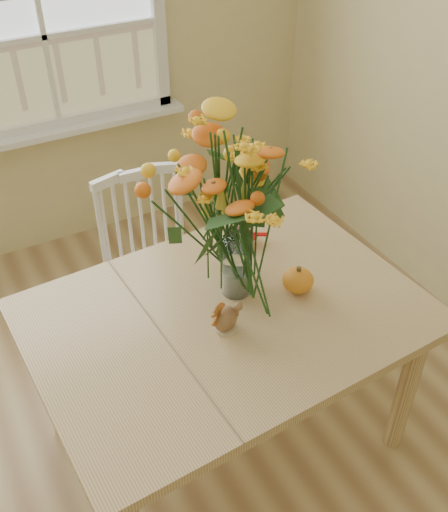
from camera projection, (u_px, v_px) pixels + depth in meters
dining_table at (227, 331)px, 2.05m from camera, size 1.34×0.99×0.69m
windsor_chair at (151, 257)px, 2.57m from camera, size 0.41×0.39×0.84m
flower_vase at (237, 211)px, 1.87m from camera, size 0.46×0.46×0.55m
pumpkin at (298, 281)px, 2.05m from camera, size 0.11×0.11×0.09m
turkey_figurine at (226, 319)px, 1.90m from camera, size 0.11×0.10×0.12m
dark_gourd at (242, 235)px, 2.28m from camera, size 0.13×0.08×0.07m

